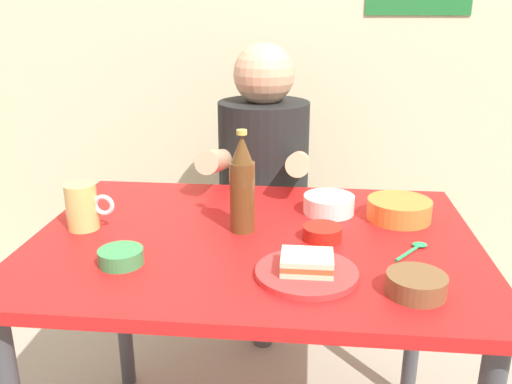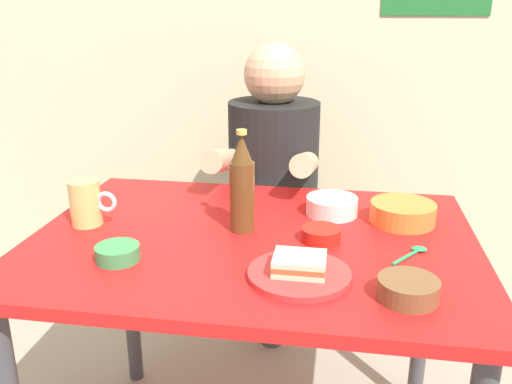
{
  "view_description": "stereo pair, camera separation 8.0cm",
  "coord_description": "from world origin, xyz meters",
  "px_view_note": "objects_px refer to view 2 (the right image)",
  "views": [
    {
      "loc": [
        0.13,
        -1.24,
        1.28
      ],
      "look_at": [
        0.0,
        0.05,
        0.84
      ],
      "focal_mm": 38.08,
      "sensor_mm": 36.0,
      "label": 1
    },
    {
      "loc": [
        0.21,
        -1.22,
        1.28
      ],
      "look_at": [
        0.0,
        0.05,
        0.84
      ],
      "focal_mm": 38.08,
      "sensor_mm": 36.0,
      "label": 2
    }
  ],
  "objects_px": {
    "plate_orange": "(299,274)",
    "person_seated": "(273,160)",
    "sandwich": "(300,264)",
    "beer_bottle": "(242,186)",
    "stool": "(272,264)",
    "dining_table": "(253,270)",
    "beer_mug": "(86,203)",
    "sambal_bowl_red": "(321,233)"
  },
  "relations": [
    {
      "from": "plate_orange",
      "to": "sambal_bowl_red",
      "type": "xyz_separation_m",
      "value": [
        0.04,
        0.2,
        0.01
      ]
    },
    {
      "from": "person_seated",
      "to": "sambal_bowl_red",
      "type": "relative_size",
      "value": 7.49
    },
    {
      "from": "stool",
      "to": "beer_bottle",
      "type": "bearing_deg",
      "value": -90.15
    },
    {
      "from": "stool",
      "to": "person_seated",
      "type": "bearing_deg",
      "value": -90.0
    },
    {
      "from": "stool",
      "to": "plate_orange",
      "type": "relative_size",
      "value": 2.05
    },
    {
      "from": "dining_table",
      "to": "sandwich",
      "type": "relative_size",
      "value": 10.0
    },
    {
      "from": "dining_table",
      "to": "beer_mug",
      "type": "xyz_separation_m",
      "value": [
        -0.44,
        0.01,
        0.15
      ]
    },
    {
      "from": "person_seated",
      "to": "beer_mug",
      "type": "height_order",
      "value": "person_seated"
    },
    {
      "from": "sambal_bowl_red",
      "to": "beer_mug",
      "type": "bearing_deg",
      "value": 179.51
    },
    {
      "from": "stool",
      "to": "beer_bottle",
      "type": "xyz_separation_m",
      "value": [
        -0.0,
        -0.59,
        0.51
      ]
    },
    {
      "from": "beer_mug",
      "to": "sandwich",
      "type": "bearing_deg",
      "value": -19.64
    },
    {
      "from": "dining_table",
      "to": "person_seated",
      "type": "height_order",
      "value": "person_seated"
    },
    {
      "from": "stool",
      "to": "person_seated",
      "type": "height_order",
      "value": "person_seated"
    },
    {
      "from": "sandwich",
      "to": "plate_orange",
      "type": "bearing_deg",
      "value": -45.0
    },
    {
      "from": "beer_mug",
      "to": "beer_bottle",
      "type": "height_order",
      "value": "beer_bottle"
    },
    {
      "from": "stool",
      "to": "person_seated",
      "type": "relative_size",
      "value": 0.63
    },
    {
      "from": "stool",
      "to": "beer_mug",
      "type": "relative_size",
      "value": 3.57
    },
    {
      "from": "dining_table",
      "to": "beer_mug",
      "type": "height_order",
      "value": "beer_mug"
    },
    {
      "from": "dining_table",
      "to": "person_seated",
      "type": "bearing_deg",
      "value": 92.92
    },
    {
      "from": "plate_orange",
      "to": "sandwich",
      "type": "bearing_deg",
      "value": 135.0
    },
    {
      "from": "stool",
      "to": "beer_mug",
      "type": "distance_m",
      "value": 0.87
    },
    {
      "from": "person_seated",
      "to": "plate_orange",
      "type": "xyz_separation_m",
      "value": [
        0.16,
        -0.82,
        -0.02
      ]
    },
    {
      "from": "dining_table",
      "to": "sambal_bowl_red",
      "type": "xyz_separation_m",
      "value": [
        0.17,
        0.0,
        0.11
      ]
    },
    {
      "from": "plate_orange",
      "to": "sandwich",
      "type": "relative_size",
      "value": 2.0
    },
    {
      "from": "beer_mug",
      "to": "beer_bottle",
      "type": "relative_size",
      "value": 0.48
    },
    {
      "from": "stool",
      "to": "sandwich",
      "type": "xyz_separation_m",
      "value": [
        0.16,
        -0.83,
        0.42
      ]
    },
    {
      "from": "person_seated",
      "to": "sandwich",
      "type": "relative_size",
      "value": 6.54
    },
    {
      "from": "stool",
      "to": "plate_orange",
      "type": "bearing_deg",
      "value": -78.73
    },
    {
      "from": "plate_orange",
      "to": "beer_bottle",
      "type": "height_order",
      "value": "beer_bottle"
    },
    {
      "from": "plate_orange",
      "to": "person_seated",
      "type": "bearing_deg",
      "value": 101.42
    },
    {
      "from": "plate_orange",
      "to": "beer_bottle",
      "type": "relative_size",
      "value": 0.84
    },
    {
      "from": "dining_table",
      "to": "beer_bottle",
      "type": "distance_m",
      "value": 0.22
    },
    {
      "from": "beer_bottle",
      "to": "beer_mug",
      "type": "bearing_deg",
      "value": -175.97
    },
    {
      "from": "stool",
      "to": "person_seated",
      "type": "distance_m",
      "value": 0.42
    },
    {
      "from": "beer_mug",
      "to": "sambal_bowl_red",
      "type": "distance_m",
      "value": 0.61
    },
    {
      "from": "sandwich",
      "to": "person_seated",
      "type": "bearing_deg",
      "value": 101.42
    },
    {
      "from": "sandwich",
      "to": "beer_bottle",
      "type": "bearing_deg",
      "value": 125.51
    },
    {
      "from": "dining_table",
      "to": "beer_mug",
      "type": "distance_m",
      "value": 0.47
    },
    {
      "from": "plate_orange",
      "to": "beer_mug",
      "type": "height_order",
      "value": "beer_mug"
    },
    {
      "from": "sandwich",
      "to": "beer_mug",
      "type": "distance_m",
      "value": 0.61
    },
    {
      "from": "person_seated",
      "to": "plate_orange",
      "type": "height_order",
      "value": "person_seated"
    },
    {
      "from": "beer_bottle",
      "to": "dining_table",
      "type": "bearing_deg",
      "value": -47.73
    }
  ]
}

